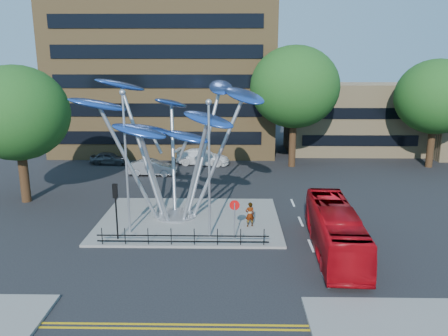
{
  "coord_description": "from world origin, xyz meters",
  "views": [
    {
      "loc": [
        1.82,
        -21.83,
        10.5
      ],
      "look_at": [
        1.35,
        4.0,
        4.19
      ],
      "focal_mm": 35.0,
      "sensor_mm": 36.0,
      "label": 1
    }
  ],
  "objects_px": {
    "tree_far": "(436,97)",
    "no_entry_sign_island": "(235,213)",
    "parked_car_left": "(109,158)",
    "parked_car_right": "(203,157)",
    "tree_left": "(17,113)",
    "red_bus": "(335,230)",
    "street_lamp_right": "(209,157)",
    "parked_car_mid": "(152,168)",
    "pedestrian": "(250,214)",
    "street_lamp_left": "(126,151)",
    "leaf_sculpture": "(173,118)",
    "tree_right": "(295,87)",
    "traffic_light_island": "(116,200)"
  },
  "relations": [
    {
      "from": "leaf_sculpture",
      "to": "red_bus",
      "type": "xyz_separation_m",
      "value": [
        9.7,
        -5.44,
        -5.56
      ]
    },
    {
      "from": "tree_far",
      "to": "red_bus",
      "type": "distance_m",
      "value": 25.91
    },
    {
      "from": "tree_far",
      "to": "parked_car_right",
      "type": "height_order",
      "value": "tree_far"
    },
    {
      "from": "no_entry_sign_island",
      "to": "parked_car_left",
      "type": "height_order",
      "value": "no_entry_sign_island"
    },
    {
      "from": "tree_far",
      "to": "no_entry_sign_island",
      "type": "bearing_deg",
      "value": -135.75
    },
    {
      "from": "street_lamp_right",
      "to": "parked_car_left",
      "type": "xyz_separation_m",
      "value": [
        -11.52,
        19.51,
        -4.43
      ]
    },
    {
      "from": "pedestrian",
      "to": "parked_car_mid",
      "type": "relative_size",
      "value": 0.36
    },
    {
      "from": "tree_left",
      "to": "red_bus",
      "type": "bearing_deg",
      "value": -22.05
    },
    {
      "from": "tree_far",
      "to": "street_lamp_left",
      "type": "bearing_deg",
      "value": -145.08
    },
    {
      "from": "no_entry_sign_island",
      "to": "street_lamp_left",
      "type": "bearing_deg",
      "value": 171.39
    },
    {
      "from": "leaf_sculpture",
      "to": "parked_car_left",
      "type": "distance_m",
      "value": 19.22
    },
    {
      "from": "tree_left",
      "to": "red_bus",
      "type": "xyz_separation_m",
      "value": [
        21.63,
        -8.76,
        -5.48
      ]
    },
    {
      "from": "street_lamp_right",
      "to": "parked_car_right",
      "type": "distance_m",
      "value": 20.19
    },
    {
      "from": "parked_car_left",
      "to": "parked_car_mid",
      "type": "bearing_deg",
      "value": -126.11
    },
    {
      "from": "no_entry_sign_island",
      "to": "pedestrian",
      "type": "xyz_separation_m",
      "value": [
        1.0,
        2.18,
        -0.86
      ]
    },
    {
      "from": "parked_car_left",
      "to": "parked_car_right",
      "type": "height_order",
      "value": "parked_car_right"
    },
    {
      "from": "red_bus",
      "to": "parked_car_right",
      "type": "xyz_separation_m",
      "value": [
        -8.85,
        21.42,
        -0.5
      ]
    },
    {
      "from": "no_entry_sign_island",
      "to": "parked_car_right",
      "type": "xyz_separation_m",
      "value": [
        -3.22,
        20.14,
        -1.0
      ]
    },
    {
      "from": "leaf_sculpture",
      "to": "pedestrian",
      "type": "distance_m",
      "value": 8.04
    },
    {
      "from": "street_lamp_right",
      "to": "parked_car_mid",
      "type": "bearing_deg",
      "value": 112.34
    },
    {
      "from": "leaf_sculpture",
      "to": "street_lamp_right",
      "type": "distance_m",
      "value": 4.83
    },
    {
      "from": "parked_car_left",
      "to": "parked_car_right",
      "type": "bearing_deg",
      "value": -85.69
    },
    {
      "from": "street_lamp_right",
      "to": "parked_car_right",
      "type": "xyz_separation_m",
      "value": [
        -1.72,
        19.66,
        -4.28
      ]
    },
    {
      "from": "pedestrian",
      "to": "parked_car_left",
      "type": "bearing_deg",
      "value": -67.78
    },
    {
      "from": "tree_right",
      "to": "street_lamp_right",
      "type": "bearing_deg",
      "value": -111.54
    },
    {
      "from": "parked_car_mid",
      "to": "red_bus",
      "type": "bearing_deg",
      "value": -139.04
    },
    {
      "from": "tree_right",
      "to": "traffic_light_island",
      "type": "relative_size",
      "value": 3.54
    },
    {
      "from": "no_entry_sign_island",
      "to": "parked_car_right",
      "type": "distance_m",
      "value": 20.42
    },
    {
      "from": "tree_far",
      "to": "traffic_light_island",
      "type": "bearing_deg",
      "value": -144.16
    },
    {
      "from": "tree_far",
      "to": "parked_car_mid",
      "type": "distance_m",
      "value": 28.7
    },
    {
      "from": "traffic_light_island",
      "to": "pedestrian",
      "type": "bearing_deg",
      "value": 15.33
    },
    {
      "from": "no_entry_sign_island",
      "to": "red_bus",
      "type": "height_order",
      "value": "red_bus"
    },
    {
      "from": "tree_left",
      "to": "tree_far",
      "type": "height_order",
      "value": "tree_far"
    },
    {
      "from": "tree_right",
      "to": "red_bus",
      "type": "height_order",
      "value": "tree_right"
    },
    {
      "from": "tree_far",
      "to": "street_lamp_left",
      "type": "distance_m",
      "value": 32.37
    },
    {
      "from": "parked_car_mid",
      "to": "parked_car_right",
      "type": "relative_size",
      "value": 0.81
    },
    {
      "from": "parked_car_left",
      "to": "traffic_light_island",
      "type": "bearing_deg",
      "value": -159.82
    },
    {
      "from": "tree_far",
      "to": "street_lamp_left",
      "type": "relative_size",
      "value": 1.23
    },
    {
      "from": "tree_left",
      "to": "no_entry_sign_island",
      "type": "height_order",
      "value": "tree_left"
    },
    {
      "from": "street_lamp_left",
      "to": "street_lamp_right",
      "type": "height_order",
      "value": "street_lamp_left"
    },
    {
      "from": "parked_car_left",
      "to": "parked_car_right",
      "type": "distance_m",
      "value": 9.8
    },
    {
      "from": "street_lamp_right",
      "to": "traffic_light_island",
      "type": "relative_size",
      "value": 2.42
    },
    {
      "from": "parked_car_right",
      "to": "street_lamp_right",
      "type": "bearing_deg",
      "value": -166.01
    },
    {
      "from": "street_lamp_left",
      "to": "parked_car_right",
      "type": "relative_size",
      "value": 1.57
    },
    {
      "from": "tree_far",
      "to": "traffic_light_island",
      "type": "xyz_separation_m",
      "value": [
        -27.0,
        -19.5,
        -4.49
      ]
    },
    {
      "from": "tree_right",
      "to": "traffic_light_island",
      "type": "bearing_deg",
      "value": -123.69
    },
    {
      "from": "tree_far",
      "to": "red_bus",
      "type": "height_order",
      "value": "tree_far"
    },
    {
      "from": "red_bus",
      "to": "parked_car_mid",
      "type": "xyz_separation_m",
      "value": [
        -13.35,
        16.9,
        -0.57
      ]
    },
    {
      "from": "tree_far",
      "to": "street_lamp_right",
      "type": "relative_size",
      "value": 1.3
    },
    {
      "from": "leaf_sculpture",
      "to": "parked_car_right",
      "type": "distance_m",
      "value": 17.11
    }
  ]
}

